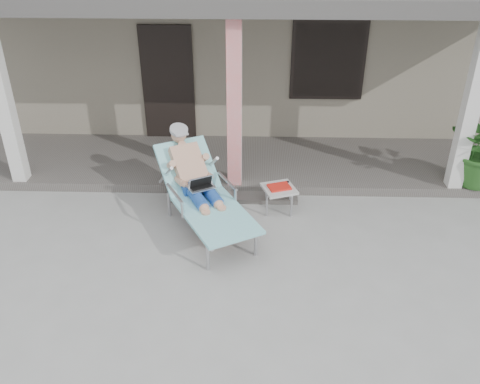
{
  "coord_description": "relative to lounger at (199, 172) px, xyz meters",
  "views": [
    {
      "loc": [
        0.31,
        -5.08,
        4.11
      ],
      "look_at": [
        0.13,
        0.6,
        0.85
      ],
      "focal_mm": 38.0,
      "sensor_mm": 36.0,
      "label": 1
    }
  ],
  "objects": [
    {
      "name": "lounger",
      "position": [
        0.0,
        0.0,
        0.0
      ],
      "size": [
        1.66,
        2.16,
        1.37
      ],
      "rotation": [
        0.0,
        0.0,
        0.5
      ],
      "color": "#B7B7BC",
      "rests_on": "ground"
    },
    {
      "name": "house",
      "position": [
        0.45,
        5.35,
        0.82
      ],
      "size": [
        10.4,
        5.4,
        3.3
      ],
      "color": "gray",
      "rests_on": "ground"
    },
    {
      "name": "porch_overhang",
      "position": [
        0.45,
        1.8,
        1.94
      ],
      "size": [
        10.0,
        2.3,
        2.85
      ],
      "color": "silver",
      "rests_on": "porch_deck"
    },
    {
      "name": "porch_deck",
      "position": [
        0.45,
        1.86,
        -0.77
      ],
      "size": [
        10.0,
        2.0,
        0.15
      ],
      "primitive_type": "cube",
      "color": "#605B56",
      "rests_on": "ground"
    },
    {
      "name": "porch_step",
      "position": [
        0.45,
        0.71,
        -0.81
      ],
      "size": [
        2.0,
        0.3,
        0.07
      ],
      "primitive_type": "cube",
      "color": "#605B56",
      "rests_on": "ground"
    },
    {
      "name": "side_table",
      "position": [
        1.14,
        0.42,
        -0.5
      ],
      "size": [
        0.58,
        0.58,
        0.41
      ],
      "rotation": [
        0.0,
        0.0,
        0.33
      ],
      "color": "beige",
      "rests_on": "ground"
    },
    {
      "name": "ground",
      "position": [
        0.45,
        -1.14,
        -0.84
      ],
      "size": [
        60.0,
        60.0,
        0.0
      ],
      "primitive_type": "plane",
      "color": "#9E9E99",
      "rests_on": "ground"
    }
  ]
}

